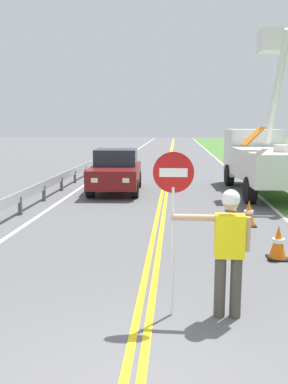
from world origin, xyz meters
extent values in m
cube|color=yellow|center=(-0.09, 20.00, 0.01)|extent=(0.11, 110.00, 0.01)
cube|color=yellow|center=(0.09, 20.00, 0.01)|extent=(0.11, 110.00, 0.01)
cube|color=silver|center=(3.60, 20.00, 0.01)|extent=(0.12, 110.00, 0.01)
cube|color=silver|center=(-3.60, 20.00, 0.01)|extent=(0.12, 110.00, 0.01)
cylinder|color=#474238|center=(1.29, 2.00, 0.44)|extent=(0.16, 0.16, 0.88)
cylinder|color=#474238|center=(1.07, 2.00, 0.44)|extent=(0.16, 0.16, 0.88)
cube|color=yellow|center=(1.18, 2.00, 1.18)|extent=(0.40, 0.24, 0.60)
cylinder|color=tan|center=(0.68, 2.00, 1.43)|extent=(0.60, 0.09, 0.09)
cylinder|color=tan|center=(1.42, 2.00, 1.21)|extent=(0.09, 0.09, 0.48)
sphere|color=tan|center=(1.18, 2.00, 1.65)|extent=(0.22, 0.22, 0.22)
sphere|color=white|center=(1.18, 2.00, 1.70)|extent=(0.25, 0.25, 0.25)
cylinder|color=silver|center=(0.40, 2.00, 0.92)|extent=(0.04, 0.04, 1.85)
cylinder|color=#B71414|center=(0.40, 2.00, 2.05)|extent=(0.56, 0.03, 0.56)
cube|color=white|center=(0.40, 1.99, 2.05)|extent=(0.38, 0.01, 0.12)
cube|color=silver|center=(3.96, 11.70, 1.21)|extent=(2.48, 4.69, 1.10)
cube|color=silver|center=(3.82, 15.15, 1.46)|extent=(2.28, 2.19, 2.00)
cube|color=#1E2833|center=(3.78, 16.17, 1.76)|extent=(1.98, 0.14, 0.90)
cylinder|color=silver|center=(4.00, 10.78, 1.88)|extent=(0.56, 0.56, 0.24)
cylinder|color=silver|center=(3.96, 11.76, 3.87)|extent=(0.33, 2.18, 3.83)
cube|color=white|center=(3.92, 12.74, 5.72)|extent=(0.94, 0.94, 0.80)
cube|color=orange|center=(2.86, 9.85, 2.31)|extent=(0.63, 0.82, 0.59)
cylinder|color=black|center=(2.80, 14.90, 0.46)|extent=(0.36, 0.93, 0.92)
cylinder|color=black|center=(4.86, 14.99, 0.46)|extent=(0.36, 0.93, 0.92)
cylinder|color=black|center=(2.97, 10.62, 0.46)|extent=(0.36, 0.93, 0.92)
cube|color=maroon|center=(-1.94, 12.69, 0.70)|extent=(2.03, 4.18, 0.72)
cube|color=#1E2833|center=(-1.95, 12.94, 1.38)|extent=(1.70, 1.80, 0.64)
cube|color=#EAEACC|center=(-1.29, 10.69, 0.75)|extent=(0.24, 0.07, 0.16)
cube|color=#EAEACC|center=(-2.40, 10.64, 0.75)|extent=(0.24, 0.07, 0.16)
cylinder|color=black|center=(-1.06, 11.46, 0.34)|extent=(0.31, 0.69, 0.68)
cylinder|color=black|center=(-2.70, 11.38, 0.34)|extent=(0.31, 0.69, 0.68)
cylinder|color=black|center=(-1.18, 14.00, 0.34)|extent=(0.31, 0.69, 0.68)
cylinder|color=black|center=(-2.82, 13.92, 0.34)|extent=(0.31, 0.69, 0.68)
cone|color=orange|center=(2.51, 4.65, 0.35)|extent=(0.36, 0.36, 0.70)
cylinder|color=white|center=(2.51, 4.65, 0.39)|extent=(0.25, 0.25, 0.08)
cube|color=black|center=(2.51, 4.65, 0.01)|extent=(0.40, 0.40, 0.03)
cone|color=orange|center=(2.39, 7.41, 0.35)|extent=(0.36, 0.36, 0.70)
cylinder|color=white|center=(2.39, 7.41, 0.39)|extent=(0.25, 0.25, 0.08)
cube|color=black|center=(2.39, 7.41, 0.01)|extent=(0.40, 0.40, 0.03)
cube|color=#9EA0A3|center=(-4.20, 14.00, 0.55)|extent=(0.06, 32.00, 0.32)
cube|color=#4C4C51|center=(-4.20, 8.29, 0.28)|extent=(0.10, 0.10, 0.55)
cube|color=#4C4C51|center=(-4.20, 10.57, 0.28)|extent=(0.10, 0.10, 0.55)
cube|color=#4C4C51|center=(-4.20, 12.86, 0.28)|extent=(0.10, 0.10, 0.55)
cube|color=#4C4C51|center=(-4.20, 15.14, 0.28)|extent=(0.10, 0.10, 0.55)
cube|color=#4C4C51|center=(-4.20, 17.43, 0.28)|extent=(0.10, 0.10, 0.55)
cube|color=#4C4C51|center=(-4.20, 19.71, 0.28)|extent=(0.10, 0.10, 0.55)
cube|color=#4C4C51|center=(-4.20, 22.00, 0.28)|extent=(0.10, 0.10, 0.55)
cube|color=#4C4C51|center=(-4.20, 24.29, 0.28)|extent=(0.10, 0.10, 0.55)
cube|color=#4C4C51|center=(-4.20, 26.57, 0.28)|extent=(0.10, 0.10, 0.55)
cube|color=#4C4C51|center=(-4.20, 28.86, 0.28)|extent=(0.10, 0.10, 0.55)
camera|label=1|loc=(0.43, -3.61, 2.70)|focal=38.94mm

